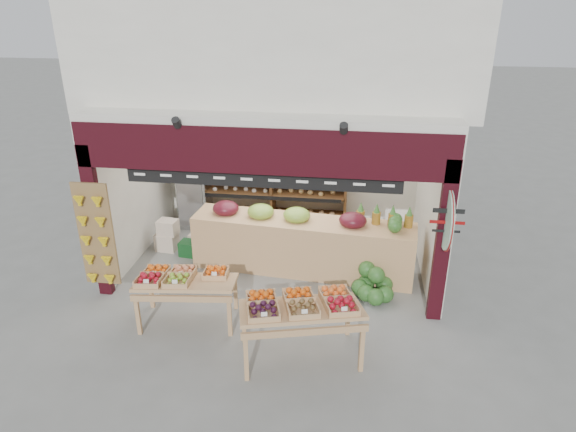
{
  "coord_description": "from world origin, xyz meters",
  "views": [
    {
      "loc": [
        1.37,
        -8.16,
        4.79
      ],
      "look_at": [
        0.29,
        -0.2,
        1.25
      ],
      "focal_mm": 32.0,
      "sensor_mm": 36.0,
      "label": 1
    }
  ],
  "objects_px": {
    "refrigerator": "(194,190)",
    "watermelon_pile": "(372,285)",
    "display_table_right": "(301,306)",
    "mid_counter": "(302,243)",
    "cardboard_stack": "(179,240)",
    "back_shelving": "(273,177)",
    "display_table_left": "(180,279)"
  },
  "relations": [
    {
      "from": "refrigerator",
      "to": "display_table_left",
      "type": "height_order",
      "value": "refrigerator"
    },
    {
      "from": "display_table_right",
      "to": "mid_counter",
      "type": "bearing_deg",
      "value": 95.98
    },
    {
      "from": "watermelon_pile",
      "to": "cardboard_stack",
      "type": "bearing_deg",
      "value": 162.56
    },
    {
      "from": "back_shelving",
      "to": "watermelon_pile",
      "type": "xyz_separation_m",
      "value": [
        2.12,
        -2.51,
        -0.98
      ]
    },
    {
      "from": "display_table_left",
      "to": "refrigerator",
      "type": "bearing_deg",
      "value": 103.79
    },
    {
      "from": "refrigerator",
      "to": "mid_counter",
      "type": "xyz_separation_m",
      "value": [
        2.54,
        -1.7,
        -0.27
      ]
    },
    {
      "from": "back_shelving",
      "to": "cardboard_stack",
      "type": "bearing_deg",
      "value": -142.18
    },
    {
      "from": "refrigerator",
      "to": "back_shelving",
      "type": "bearing_deg",
      "value": -0.11
    },
    {
      "from": "refrigerator",
      "to": "mid_counter",
      "type": "relative_size",
      "value": 0.4
    },
    {
      "from": "cardboard_stack",
      "to": "mid_counter",
      "type": "distance_m",
      "value": 2.57
    },
    {
      "from": "back_shelving",
      "to": "display_table_left",
      "type": "distance_m",
      "value": 3.72
    },
    {
      "from": "back_shelving",
      "to": "cardboard_stack",
      "type": "relative_size",
      "value": 3.16
    },
    {
      "from": "cardboard_stack",
      "to": "mid_counter",
      "type": "bearing_deg",
      "value": -10.1
    },
    {
      "from": "display_table_left",
      "to": "back_shelving",
      "type": "bearing_deg",
      "value": 76.68
    },
    {
      "from": "display_table_left",
      "to": "watermelon_pile",
      "type": "xyz_separation_m",
      "value": [
        2.97,
        1.09,
        -0.53
      ]
    },
    {
      "from": "cardboard_stack",
      "to": "watermelon_pile",
      "type": "height_order",
      "value": "cardboard_stack"
    },
    {
      "from": "display_table_right",
      "to": "watermelon_pile",
      "type": "height_order",
      "value": "display_table_right"
    },
    {
      "from": "cardboard_stack",
      "to": "display_table_left",
      "type": "bearing_deg",
      "value": -69.82
    },
    {
      "from": "back_shelving",
      "to": "display_table_right",
      "type": "bearing_deg",
      "value": -75.67
    },
    {
      "from": "mid_counter",
      "to": "display_table_right",
      "type": "xyz_separation_m",
      "value": [
        0.26,
        -2.46,
        0.29
      ]
    },
    {
      "from": "display_table_left",
      "to": "mid_counter",
      "type": "bearing_deg",
      "value": 47.69
    },
    {
      "from": "cardboard_stack",
      "to": "back_shelving",
      "type": "bearing_deg",
      "value": 37.82
    },
    {
      "from": "watermelon_pile",
      "to": "refrigerator",
      "type": "bearing_deg",
      "value": 147.44
    },
    {
      "from": "back_shelving",
      "to": "mid_counter",
      "type": "xyz_separation_m",
      "value": [
        0.82,
        -1.76,
        -0.64
      ]
    },
    {
      "from": "back_shelving",
      "to": "cardboard_stack",
      "type": "distance_m",
      "value": 2.34
    },
    {
      "from": "refrigerator",
      "to": "watermelon_pile",
      "type": "bearing_deg",
      "value": -34.63
    },
    {
      "from": "display_table_left",
      "to": "display_table_right",
      "type": "distance_m",
      "value": 2.03
    },
    {
      "from": "display_table_right",
      "to": "watermelon_pile",
      "type": "bearing_deg",
      "value": 58.71
    },
    {
      "from": "back_shelving",
      "to": "display_table_right",
      "type": "distance_m",
      "value": 4.37
    },
    {
      "from": "mid_counter",
      "to": "display_table_left",
      "type": "distance_m",
      "value": 2.49
    },
    {
      "from": "refrigerator",
      "to": "display_table_left",
      "type": "relative_size",
      "value": 1.03
    },
    {
      "from": "display_table_left",
      "to": "display_table_right",
      "type": "height_order",
      "value": "display_table_right"
    }
  ]
}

